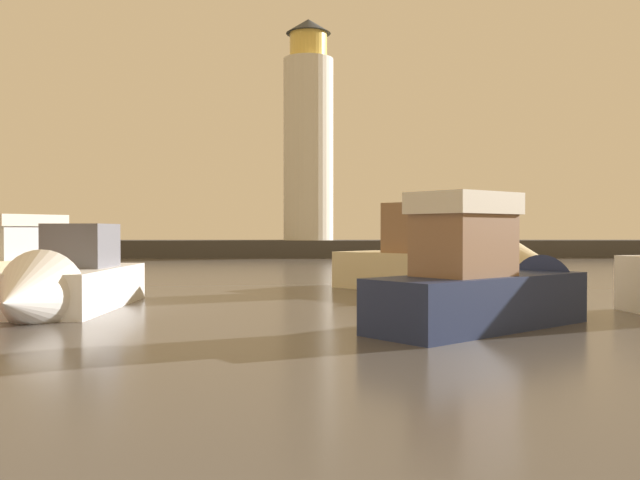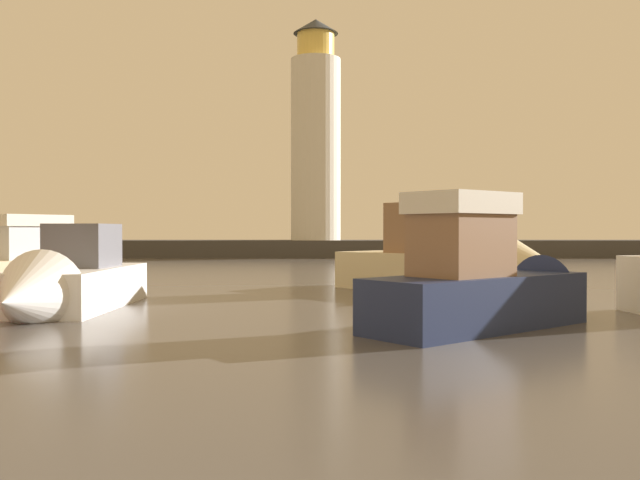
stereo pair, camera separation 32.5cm
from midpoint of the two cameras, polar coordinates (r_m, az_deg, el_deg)
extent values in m
plane|color=#4C4742|center=(29.23, -2.59, -3.62)|extent=(220.00, 220.00, 0.00)
cube|color=#423F3D|center=(57.14, -1.96, -0.72)|extent=(71.27, 4.37, 1.41)
cylinder|color=silver|center=(57.50, -1.13, 7.49)|extent=(4.13, 4.13, 15.01)
cylinder|color=#F2CC59|center=(59.10, -1.14, 15.76)|extent=(3.09, 3.09, 2.10)
cone|color=#33383D|center=(59.55, -1.14, 17.30)|extent=(3.71, 3.71, 1.20)
cube|color=beige|center=(25.79, 8.68, -2.65)|extent=(7.07, 7.19, 1.41)
cone|color=beige|center=(23.48, 17.36, -2.85)|extent=(3.50, 3.50, 2.56)
cube|color=#8C6647|center=(26.05, 7.75, 1.01)|extent=(2.78, 2.78, 1.88)
cube|color=white|center=(21.24, -19.92, -3.77)|extent=(2.50, 6.11, 1.17)
cone|color=white|center=(17.88, -23.88, -4.47)|extent=(2.33, 2.19, 2.28)
cube|color=#595960|center=(21.56, -19.57, -0.43)|extent=(1.70, 2.24, 1.28)
cube|color=#1E284C|center=(16.32, 12.58, -5.02)|extent=(5.88, 5.26, 1.23)
cone|color=#1E284C|center=(19.16, 18.91, -3.99)|extent=(2.62, 2.64, 1.93)
cube|color=#8C6647|center=(15.76, 11.26, -0.43)|extent=(2.55, 2.47, 1.40)
cube|color=silver|center=(15.77, 11.27, 2.99)|extent=(2.80, 2.72, 0.49)
cube|color=silver|center=(30.53, -23.76, -0.20)|extent=(3.03, 3.29, 1.34)
cube|color=silver|center=(30.53, -23.78, 1.50)|extent=(3.33, 3.62, 0.47)
camera|label=1|loc=(0.16, -90.47, -0.01)|focal=38.56mm
camera|label=2|loc=(0.16, 89.53, 0.01)|focal=38.56mm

